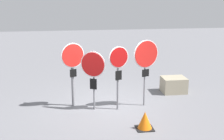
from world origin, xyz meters
TOP-DOWN VIEW (x-y plane):
  - ground_plane at (0.00, 0.00)m, footprint 40.00×40.00m
  - stop_sign_0 at (-1.05, 0.27)m, footprint 0.74×0.34m
  - stop_sign_1 at (-0.44, -0.17)m, footprint 0.73×0.39m
  - stop_sign_2 at (0.34, -0.26)m, footprint 0.64×0.27m
  - stop_sign_3 at (1.26, -0.04)m, footprint 0.86×0.34m
  - traffic_cone_0 at (0.84, -1.75)m, footprint 0.48×0.48m
  - storage_crate at (2.68, 1.19)m, footprint 0.87×0.72m

SIDE VIEW (x-z plane):
  - ground_plane at x=0.00m, z-range 0.00..0.00m
  - traffic_cone_0 at x=0.84m, z-range 0.00..0.50m
  - storage_crate at x=2.68m, z-range 0.00..0.57m
  - stop_sign_1 at x=-0.44m, z-range 0.43..2.35m
  - stop_sign_0 at x=-1.05m, z-range 0.40..2.51m
  - stop_sign_2 at x=0.34m, z-range 0.46..2.52m
  - stop_sign_3 at x=1.26m, z-range 0.54..2.74m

